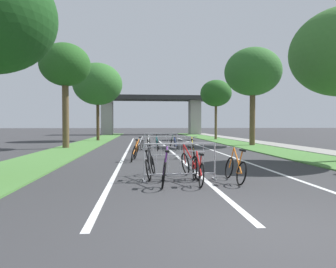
{
  "coord_description": "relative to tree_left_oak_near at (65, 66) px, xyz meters",
  "views": [
    {
      "loc": [
        -1.81,
        -4.32,
        1.55
      ],
      "look_at": [
        -0.37,
        11.37,
        1.08
      ],
      "focal_mm": 32.09,
      "sensor_mm": 36.0,
      "label": 1
    }
  ],
  "objects": [
    {
      "name": "crowd_barrier_nearest",
      "position": [
        6.05,
        -12.1,
        -4.94
      ],
      "size": [
        2.1,
        0.55,
        1.05
      ],
      "rotation": [
        0.0,
        0.0,
        0.05
      ],
      "color": "#ADADB2",
      "rests_on": "ground"
    },
    {
      "name": "lane_stripe_center",
      "position": [
        6.75,
        -0.49,
        -5.45
      ],
      "size": [
        0.14,
        31.24,
        0.01
      ],
      "primitive_type": "cube",
      "color": "silver",
      "rests_on": "ground"
    },
    {
      "name": "sidewalk_path_right",
      "position": [
        15.26,
        5.98,
        -5.41
      ],
      "size": [
        1.92,
        53.99,
        0.08
      ],
      "primitive_type": "cube",
      "color": "gray",
      "rests_on": "ground"
    },
    {
      "name": "lane_stripe_left_lane",
      "position": [
        4.14,
        -0.49,
        -5.45
      ],
      "size": [
        0.14,
        31.24,
        0.01
      ],
      "primitive_type": "cube",
      "color": "silver",
      "rests_on": "ground"
    },
    {
      "name": "bicycle_teal_4",
      "position": [
        5.99,
        -2.01,
        -5.07
      ],
      "size": [
        0.53,
        1.65,
        0.97
      ],
      "rotation": [
        0.0,
        0.0,
        3.0
      ],
      "color": "black",
      "rests_on": "ground"
    },
    {
      "name": "crowd_barrier_third",
      "position": [
        6.22,
        -1.68,
        -4.94
      ],
      "size": [
        2.09,
        0.52,
        1.05
      ],
      "rotation": [
        0.0,
        0.0,
        -0.04
      ],
      "color": "#ADADB2",
      "rests_on": "ground"
    },
    {
      "name": "overpass_bridge",
      "position": [
        6.75,
        28.52,
        -0.86
      ],
      "size": [
        21.09,
        4.38,
        6.27
      ],
      "color": "#2D2D30",
      "rests_on": "ground"
    },
    {
      "name": "bicycle_white_6",
      "position": [
        5.49,
        -1.22,
        -5.08
      ],
      "size": [
        0.52,
        1.74,
        0.94
      ],
      "rotation": [
        0.0,
        0.0,
        -0.14
      ],
      "color": "black",
      "rests_on": "ground"
    },
    {
      "name": "tree_left_oak_near",
      "position": [
        0.0,
        0.0,
        0.0
      ],
      "size": [
        3.3,
        3.3,
        6.94
      ],
      "color": "brown",
      "rests_on": "ground"
    },
    {
      "name": "bicycle_black_3",
      "position": [
        5.22,
        -11.61,
        -5.1
      ],
      "size": [
        0.47,
        1.64,
        0.92
      ],
      "rotation": [
        0.0,
        0.0,
        -0.15
      ],
      "color": "black",
      "rests_on": "ground"
    },
    {
      "name": "tree_right_pine_far",
      "position": [
        12.91,
        10.77,
        -0.56
      ],
      "size": [
        3.29,
        3.29,
        6.32
      ],
      "color": "brown",
      "rests_on": "ground"
    },
    {
      "name": "bicycle_red_0",
      "position": [
        6.42,
        -11.63,
        -5.07
      ],
      "size": [
        0.63,
        1.66,
        1.03
      ],
      "rotation": [
        0.0,
        0.0,
        0.17
      ],
      "color": "black",
      "rests_on": "ground"
    },
    {
      "name": "bicycle_green_9",
      "position": [
        6.9,
        -1.18,
        -5.08
      ],
      "size": [
        0.53,
        1.77,
        0.98
      ],
      "rotation": [
        0.0,
        0.0,
        3.04
      ],
      "color": "black",
      "rests_on": "ground"
    },
    {
      "name": "crowd_barrier_second",
      "position": [
        6.21,
        -6.89,
        -4.94
      ],
      "size": [
        2.09,
        0.49,
        1.05
      ],
      "rotation": [
        0.0,
        0.0,
        0.02
      ],
      "color": "#ADADB2",
      "rests_on": "ground"
    },
    {
      "name": "ground_plane",
      "position": [
        6.75,
        -16.11,
        -5.45
      ],
      "size": [
        300.0,
        300.0,
        0.0
      ],
      "primitive_type": "plane",
      "color": "#333335"
    },
    {
      "name": "lane_stripe_right_lane",
      "position": [
        9.36,
        -0.49,
        -5.45
      ],
      "size": [
        0.14,
        31.24,
        0.01
      ],
      "primitive_type": "cube",
      "color": "silver",
      "rests_on": "ground"
    },
    {
      "name": "bicycle_orange_1",
      "position": [
        4.7,
        -7.34,
        -5.07
      ],
      "size": [
        0.62,
        1.74,
        0.98
      ],
      "rotation": [
        0.0,
        0.0,
        -0.11
      ],
      "color": "black",
      "rests_on": "ground"
    },
    {
      "name": "tree_right_oak_mid",
      "position": [
        13.32,
        1.42,
        0.05
      ],
      "size": [
        4.19,
        4.19,
        7.32
      ],
      "color": "brown",
      "rests_on": "ground"
    },
    {
      "name": "bicycle_red_10",
      "position": [
        6.46,
        -12.64,
        -5.1
      ],
      "size": [
        0.46,
        1.66,
        0.85
      ],
      "rotation": [
        0.0,
        0.0,
        -0.03
      ],
      "color": "black",
      "rests_on": "ground"
    },
    {
      "name": "bicycle_yellow_8",
      "position": [
        7.46,
        -6.3,
        -5.07
      ],
      "size": [
        0.52,
        1.67,
        1.01
      ],
      "rotation": [
        0.0,
        0.0,
        -0.19
      ],
      "color": "black",
      "rests_on": "ground"
    },
    {
      "name": "tree_left_cypress_far",
      "position": [
        0.78,
        9.53,
        0.1
      ],
      "size": [
        4.8,
        4.8,
        7.6
      ],
      "color": "#4C3823",
      "rests_on": "ground"
    },
    {
      "name": "bicycle_purple_5",
      "position": [
        5.55,
        -12.7,
        -5.08
      ],
      "size": [
        0.52,
        1.72,
        1.01
      ],
      "rotation": [
        0.0,
        0.0,
        -0.08
      ],
      "color": "black",
      "rests_on": "ground"
    },
    {
      "name": "bicycle_orange_11",
      "position": [
        7.52,
        -12.47,
        -5.09
      ],
      "size": [
        0.45,
        1.66,
        0.96
      ],
      "rotation": [
        0.0,
        0.0,
        0.01
      ],
      "color": "black",
      "rests_on": "ground"
    },
    {
      "name": "grass_verge_left",
      "position": [
        0.6,
        5.98,
        -5.43
      ],
      "size": [
        2.8,
        53.99,
        0.05
      ],
      "primitive_type": "cube",
      "color": "#477A38",
      "rests_on": "ground"
    },
    {
      "name": "grass_verge_right",
      "position": [
        12.9,
        5.98,
        -5.43
      ],
      "size": [
        2.8,
        53.99,
        0.05
      ],
      "primitive_type": "cube",
      "color": "#477A38",
      "rests_on": "ground"
    },
    {
      "name": "bicycle_blue_2",
      "position": [
        7.1,
        -2.24,
        -5.09
      ],
      "size": [
        0.68,
        1.72,
        0.9
      ],
      "rotation": [
        0.0,
        0.0,
        2.93
      ],
      "color": "black",
      "rests_on": "ground"
    },
    {
      "name": "bicycle_silver_7",
      "position": [
        4.92,
        -2.25,
        -5.08
      ],
      "size": [
        0.66,
        1.73,
        0.9
      ],
      "rotation": [
        0.0,
        0.0,
        -0.21
      ],
      "color": "black",
      "rests_on": "ground"
    }
  ]
}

